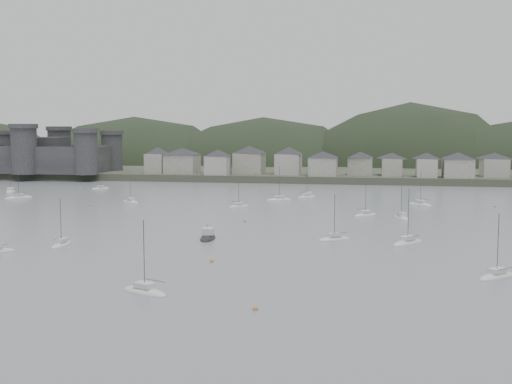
# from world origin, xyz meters

# --- Properties ---
(ground) EXTENTS (900.00, 900.00, 0.00)m
(ground) POSITION_xyz_m (0.00, 0.00, 0.00)
(ground) COLOR slate
(ground) RESTS_ON ground
(far_shore_land) EXTENTS (900.00, 250.00, 3.00)m
(far_shore_land) POSITION_xyz_m (0.00, 295.00, 1.50)
(far_shore_land) COLOR #383D2D
(far_shore_land) RESTS_ON ground
(forested_ridge) EXTENTS (851.55, 103.94, 102.57)m
(forested_ridge) POSITION_xyz_m (4.83, 269.40, -11.28)
(forested_ridge) COLOR black
(forested_ridge) RESTS_ON ground
(castle) EXTENTS (66.00, 43.00, 20.00)m
(castle) POSITION_xyz_m (-120.00, 179.80, 10.96)
(castle) COLOR #2F2E31
(castle) RESTS_ON far_shore_land
(waterfront_town) EXTENTS (451.48, 28.46, 12.92)m
(waterfront_town) POSITION_xyz_m (50.59, 183.34, 8.66)
(waterfront_town) COLOR gray
(waterfront_town) RESTS_ON far_shore_land
(sailboat_lead) EXTENTS (6.94, 7.53, 10.64)m
(sailboat_lead) POSITION_xyz_m (9.13, 119.11, 0.18)
(sailboat_lead) COLOR silver
(sailboat_lead) RESTS_ON ground
(moored_fleet) EXTENTS (212.74, 149.30, 13.01)m
(moored_fleet) POSITION_xyz_m (-20.40, 61.37, 0.18)
(moored_fleet) COLOR silver
(moored_fleet) RESTS_ON ground
(motor_launch_far) EXTENTS (3.80, 8.58, 3.98)m
(motor_launch_far) POSITION_xyz_m (-2.91, 35.33, 0.29)
(motor_launch_far) COLOR black
(motor_launch_far) RESTS_ON ground
(mooring_buoys) EXTENTS (189.73, 149.73, 0.70)m
(mooring_buoys) POSITION_xyz_m (-4.55, 59.83, 0.15)
(mooring_buoys) COLOR #BA793E
(mooring_buoys) RESTS_ON ground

